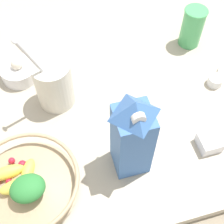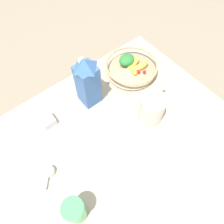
# 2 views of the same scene
# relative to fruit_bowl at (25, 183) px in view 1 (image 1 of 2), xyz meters

# --- Properties ---
(ground_plane) EXTENTS (6.00, 6.00, 0.00)m
(ground_plane) POSITION_rel_fruit_bowl_xyz_m (0.34, 0.39, -0.07)
(ground_plane) COLOR gray
(countertop) EXTENTS (1.11, 1.11, 0.04)m
(countertop) POSITION_rel_fruit_bowl_xyz_m (0.34, 0.39, -0.05)
(countertop) COLOR #B2A893
(countertop) RESTS_ON ground_plane
(fruit_bowl) EXTENTS (0.25, 0.25, 0.09)m
(fruit_bowl) POSITION_rel_fruit_bowl_xyz_m (0.00, 0.00, 0.00)
(fruit_bowl) COLOR tan
(fruit_bowl) RESTS_ON countertop
(milk_carton) EXTENTS (0.08, 0.08, 0.25)m
(milk_carton) POSITION_rel_fruit_bowl_xyz_m (0.25, 0.00, 0.09)
(milk_carton) COLOR #3D6BB2
(milk_carton) RESTS_ON countertop
(yogurt_tub) EXTENTS (0.12, 0.10, 0.27)m
(yogurt_tub) POSITION_rel_fruit_bowl_xyz_m (0.11, 0.24, 0.04)
(yogurt_tub) COLOR silver
(yogurt_tub) RESTS_ON countertop
(drinking_cup) EXTENTS (0.07, 0.07, 0.13)m
(drinking_cup) POSITION_rel_fruit_bowl_xyz_m (0.56, 0.36, 0.03)
(drinking_cup) COLOR #4CB266
(drinking_cup) RESTS_ON countertop
(spice_jar) EXTENTS (0.05, 0.05, 0.03)m
(spice_jar) POSITION_rel_fruit_bowl_xyz_m (0.46, -0.01, -0.02)
(spice_jar) COLOR silver
(spice_jar) RESTS_ON countertop
(measuring_scoop) EXTENTS (0.07, 0.07, 0.03)m
(measuring_scoop) POSITION_rel_fruit_bowl_xyz_m (0.57, 0.18, -0.02)
(measuring_scoop) COLOR white
(measuring_scoop) RESTS_ON countertop
(garlic_bowl) EXTENTS (0.11, 0.11, 0.07)m
(garlic_bowl) POSITION_rel_fruit_bowl_xyz_m (0.02, 0.36, -0.01)
(garlic_bowl) COLOR white
(garlic_bowl) RESTS_ON countertop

